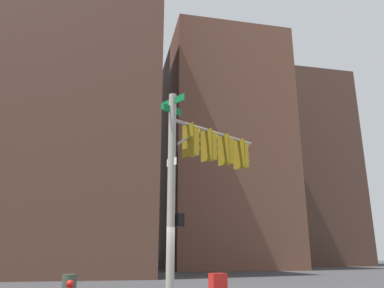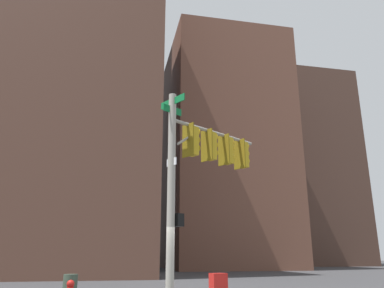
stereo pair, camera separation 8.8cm
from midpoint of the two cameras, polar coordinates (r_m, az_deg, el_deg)
name	(u,v)px [view 1 (the left image)]	position (r m, az deg, el deg)	size (l,w,h in m)	color
signal_pole_assembly	(202,164)	(13.16, 1.25, -3.08)	(2.74, 3.92, 6.90)	#9E998C
litter_bin	(69,287)	(16.80, -18.12, -19.69)	(0.56, 0.56, 0.95)	#384738
newspaper_box	(218,288)	(14.70, 3.73, -20.81)	(0.44, 0.56, 1.05)	red
building_brick_nearside	(75,93)	(41.50, -17.23, 7.26)	(19.53, 15.70, 35.55)	brown
building_brick_midblock	(220,153)	(54.42, 4.22, -1.40)	(18.34, 15.44, 31.33)	brown
building_glass_tower	(30,9)	(77.58, -23.13, 18.11)	(32.75, 28.36, 87.78)	#7A99B2
building_brick_farside	(297,173)	(75.45, 15.44, -4.15)	(20.98, 14.25, 33.67)	#4C3328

